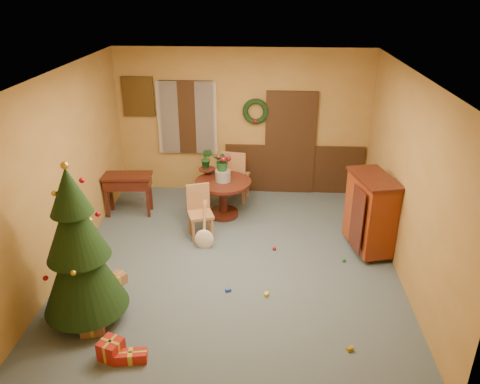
# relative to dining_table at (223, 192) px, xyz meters

# --- Properties ---
(room_envelope) EXTENTS (5.50, 5.50, 5.50)m
(room_envelope) POSITION_rel_dining_table_xyz_m (0.50, 1.18, 0.62)
(room_envelope) COLOR #3C4C58
(room_envelope) RESTS_ON ground
(dining_table) EXTENTS (1.03, 1.03, 0.71)m
(dining_table) POSITION_rel_dining_table_xyz_m (0.00, 0.00, 0.00)
(dining_table) COLOR black
(dining_table) RESTS_ON floor
(urn) EXTENTS (0.28, 0.28, 0.21)m
(urn) POSITION_rel_dining_table_xyz_m (0.00, -0.00, 0.32)
(urn) COLOR slate
(urn) RESTS_ON dining_table
(centerpiece_plant) EXTENTS (0.33, 0.29, 0.37)m
(centerpiece_plant) POSITION_rel_dining_table_xyz_m (0.00, -0.00, 0.60)
(centerpiece_plant) COLOR #1E4C23
(centerpiece_plant) RESTS_ON urn
(chair_near) EXTENTS (0.50, 0.50, 0.92)m
(chair_near) POSITION_rel_dining_table_xyz_m (-0.33, -0.74, -0.00)
(chair_near) COLOR olive
(chair_near) RESTS_ON floor
(chair_far) EXTENTS (0.53, 0.53, 1.07)m
(chair_far) POSITION_rel_dining_table_xyz_m (0.17, 0.66, 0.08)
(chair_far) COLOR olive
(chair_far) RESTS_ON floor
(guitar) EXTENTS (0.42, 0.54, 0.73)m
(guitar) POSITION_rel_dining_table_xyz_m (-0.21, -1.16, -0.12)
(guitar) COLOR beige
(guitar) RESTS_ON floor
(plant_stand) EXTENTS (0.31, 0.31, 0.80)m
(plant_stand) POSITION_rel_dining_table_xyz_m (-0.34, 0.36, 0.00)
(plant_stand) COLOR black
(plant_stand) RESTS_ON floor
(stand_plant) EXTENTS (0.26, 0.23, 0.40)m
(stand_plant) POSITION_rel_dining_table_xyz_m (-0.34, 0.36, 0.51)
(stand_plant) COLOR #19471E
(stand_plant) RESTS_ON plant_stand
(christmas_tree) EXTENTS (1.06, 1.06, 2.19)m
(christmas_tree) POSITION_rel_dining_table_xyz_m (-1.49, -3.00, 0.54)
(christmas_tree) COLOR #382111
(christmas_tree) RESTS_ON floor
(writing_desk) EXTENTS (0.91, 0.50, 0.78)m
(writing_desk) POSITION_rel_dining_table_xyz_m (-1.77, -0.00, 0.10)
(writing_desk) COLOR black
(writing_desk) RESTS_ON floor
(sideboard) EXTENTS (0.75, 1.10, 1.29)m
(sideboard) POSITION_rel_dining_table_xyz_m (2.44, -1.05, 0.20)
(sideboard) COLOR #501A09
(sideboard) RESTS_ON floor
(gift_a) EXTENTS (0.33, 0.27, 0.16)m
(gift_a) POSITION_rel_dining_table_xyz_m (-1.34, -3.28, -0.42)
(gift_a) COLOR brown
(gift_a) RESTS_ON floor
(gift_b) EXTENTS (0.31, 0.31, 0.25)m
(gift_b) POSITION_rel_dining_table_xyz_m (-0.97, -3.69, -0.37)
(gift_b) COLOR #A11D15
(gift_b) RESTS_ON floor
(gift_c) EXTENTS (0.32, 0.35, 0.16)m
(gift_c) POSITION_rel_dining_table_xyz_m (-1.36, -2.27, -0.42)
(gift_c) COLOR brown
(gift_c) RESTS_ON floor
(gift_d) EXTENTS (0.39, 0.21, 0.13)m
(gift_d) POSITION_rel_dining_table_xyz_m (-0.73, -3.73, -0.43)
(gift_d) COLOR #A11D15
(gift_d) RESTS_ON floor
(toy_a) EXTENTS (0.09, 0.08, 0.05)m
(toy_a) POSITION_rel_dining_table_xyz_m (0.28, -2.34, -0.47)
(toy_a) COLOR #2647A8
(toy_a) RESTS_ON floor
(toy_b) EXTENTS (0.06, 0.06, 0.06)m
(toy_b) POSITION_rel_dining_table_xyz_m (2.02, -1.46, -0.46)
(toy_b) COLOR #227E33
(toy_b) RESTS_ON floor
(toy_c) EXTENTS (0.07, 0.09, 0.05)m
(toy_c) POSITION_rel_dining_table_xyz_m (0.82, -2.40, -0.47)
(toy_c) COLOR gold
(toy_c) RESTS_ON floor
(toy_d) EXTENTS (0.06, 0.06, 0.06)m
(toy_d) POSITION_rel_dining_table_xyz_m (0.94, -1.17, -0.46)
(toy_d) COLOR #AC0B1B
(toy_d) RESTS_ON floor
(toy_e) EXTENTS (0.09, 0.08, 0.05)m
(toy_e) POSITION_rel_dining_table_xyz_m (1.83, -3.40, -0.47)
(toy_e) COLOR gold
(toy_e) RESTS_ON floor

